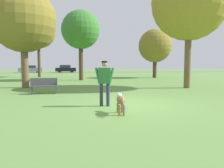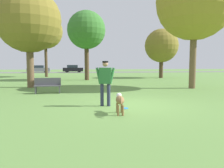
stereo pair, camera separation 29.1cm
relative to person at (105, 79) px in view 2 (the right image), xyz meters
name	(u,v)px [view 2 (the right image)]	position (x,y,z in m)	size (l,w,h in m)	color
ground_plane	(132,105)	(1.06, 0.09, -1.02)	(120.00, 120.00, 0.00)	#608C42
far_road_strip	(91,72)	(1.06, 35.64, -1.01)	(120.00, 6.00, 0.01)	slate
person	(105,79)	(0.00, 0.00, 0.00)	(0.73, 0.34, 1.70)	#2D334C
dog	(120,100)	(0.31, -1.36, -0.59)	(0.33, 1.07, 0.62)	olive
frisbee	(125,108)	(0.64, -0.57, -1.01)	(0.25, 0.25, 0.02)	#268CE5
tree_near_right	(195,2)	(6.35, 5.34, 4.55)	(4.92, 4.92, 8.05)	brown
tree_far_left	(45,32)	(-5.21, 20.02, 4.57)	(4.22, 4.22, 7.72)	#4C3826
tree_far_right	(162,46)	(8.33, 16.29, 2.69)	(3.86, 3.86, 5.66)	#4C3826
tree_near_left	(29,21)	(-4.33, 7.40, 3.46)	(4.29, 4.29, 6.65)	brown
tree_mid_center	(86,30)	(-0.34, 13.87, 3.90)	(3.77, 3.77, 6.84)	#4C3826
parked_car_grey	(39,69)	(-9.05, 35.70, -0.34)	(4.31, 1.90, 1.39)	slate
parked_car_black	(73,69)	(-2.48, 35.38, -0.31)	(3.90, 1.88, 1.46)	black
park_bench	(48,85)	(-2.71, 4.04, -0.57)	(1.43, 0.51, 0.84)	#47474C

